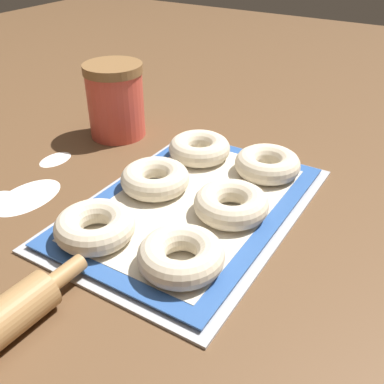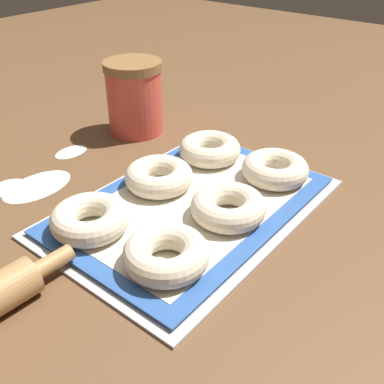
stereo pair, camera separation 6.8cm
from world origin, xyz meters
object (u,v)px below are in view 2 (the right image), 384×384
bagel_front_left (166,254)px  bagel_front_right (275,169)px  bagel_back_right (210,149)px  bagel_back_center (159,176)px  bagel_front_center (228,207)px  flour_canister (135,97)px  bagel_back_left (90,219)px  baking_tray (192,206)px

bagel_front_left → bagel_front_right: (0.25, 0.00, 0.00)m
bagel_front_left → bagel_back_right: (0.25, 0.12, 0.00)m
bagel_back_center → bagel_back_right: 0.12m
bagel_back_center → bagel_front_right: bearing=-43.9°
bagel_front_right → bagel_back_right: same height
bagel_back_center → bagel_front_left: bearing=-134.9°
bagel_front_center → bagel_back_right: same height
bagel_back_right → flour_canister: 0.20m
bagel_front_right → bagel_back_left: same height
bagel_front_left → bagel_back_center: (0.13, 0.13, 0.00)m
baking_tray → bagel_back_right: bagel_back_right is taller
bagel_front_center → bagel_back_right: (0.12, 0.12, 0.00)m
bagel_front_left → bagel_front_right: 0.25m
bagel_back_center → flour_canister: 0.23m
bagel_back_left → bagel_back_right: bearing=-0.3°
bagel_front_left → bagel_front_center: 0.13m
bagel_front_center → bagel_back_center: (0.00, 0.13, 0.00)m
bagel_back_right → flour_canister: (0.02, 0.19, 0.04)m
bagel_front_right → bagel_back_center: same height
bagel_front_center → flour_canister: size_ratio=0.76×
baking_tray → bagel_back_center: size_ratio=3.96×
bagel_front_right → flour_canister: size_ratio=0.76×
bagel_back_left → flour_canister: (0.27, 0.19, 0.04)m
bagel_back_left → bagel_front_left: bearing=-85.5°
bagel_back_center → flour_canister: flour_canister is taller
bagel_front_right → flour_canister: (0.01, 0.31, 0.04)m
bagel_front_left → bagel_back_center: same height
bagel_front_center → bagel_front_right: same height
bagel_front_right → bagel_back_right: 0.12m
baking_tray → bagel_front_right: bagel_front_right is taller
bagel_front_left → bagel_front_center: same height
bagel_back_left → bagel_back_right: (0.26, -0.00, 0.00)m
baking_tray → bagel_front_center: bearing=-88.0°
baking_tray → bagel_back_left: (-0.13, 0.06, 0.02)m
baking_tray → bagel_front_right: size_ratio=3.96×
baking_tray → bagel_back_left: size_ratio=3.96×
bagel_front_left → bagel_back_left: same height
bagel_front_right → bagel_back_center: (-0.13, 0.12, 0.00)m
bagel_front_center → baking_tray: bearing=92.0°
bagel_front_right → bagel_back_left: size_ratio=1.00×
bagel_front_right → flour_canister: flour_canister is taller
bagel_back_left → bagel_front_right: bearing=-24.3°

